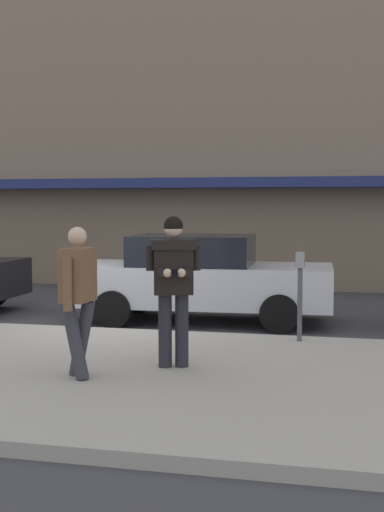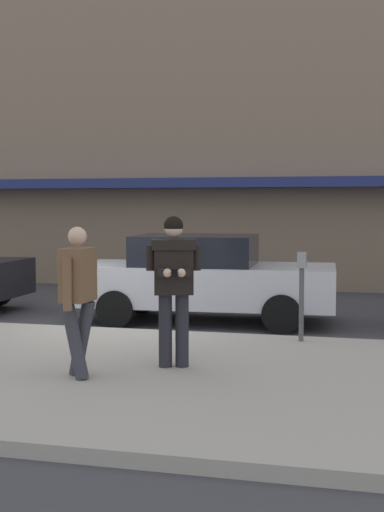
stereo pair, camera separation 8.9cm
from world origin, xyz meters
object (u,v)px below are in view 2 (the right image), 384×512
at_px(parked_sedan_mid, 203,278).
at_px(pedestrian_dark_coat, 78,292).
at_px(man_texting_on_phone, 174,275).
at_px(parking_meter, 302,283).

bearing_deg(parked_sedan_mid, pedestrian_dark_coat, -93.72).
height_order(parked_sedan_mid, man_texting_on_phone, man_texting_on_phone).
distance_m(parked_sedan_mid, parking_meter, 2.84).
bearing_deg(pedestrian_dark_coat, parked_sedan_mid, 86.28).
relative_size(man_texting_on_phone, parking_meter, 1.42).
relative_size(man_texting_on_phone, pedestrian_dark_coat, 1.06).
bearing_deg(pedestrian_dark_coat, man_texting_on_phone, 39.30).
xyz_separation_m(parked_sedan_mid, man_texting_on_phone, (0.59, -4.07, 0.46)).
bearing_deg(parking_meter, parked_sedan_mid, 132.60).
relative_size(parked_sedan_mid, man_texting_on_phone, 2.55).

